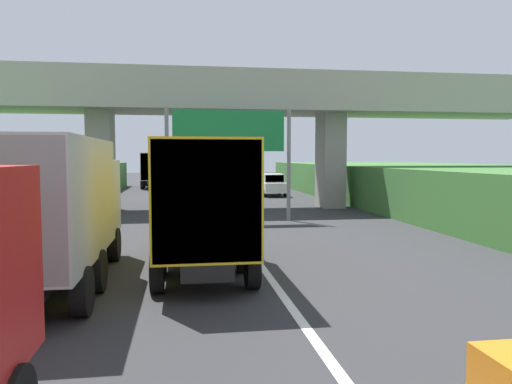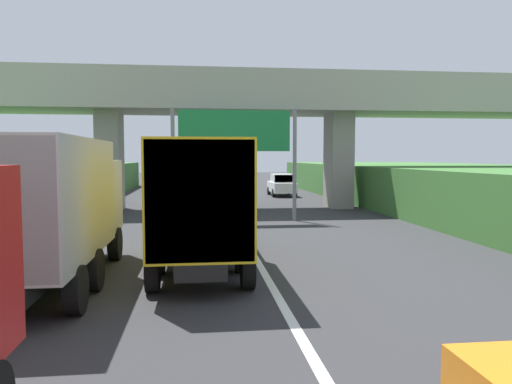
{
  "view_description": "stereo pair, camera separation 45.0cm",
  "coord_description": "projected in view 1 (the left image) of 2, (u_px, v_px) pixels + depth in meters",
  "views": [
    {
      "loc": [
        -2.14,
        3.23,
        3.03
      ],
      "look_at": [
        0.0,
        17.47,
        2.0
      ],
      "focal_mm": 34.24,
      "sensor_mm": 36.0,
      "label": 1
    },
    {
      "loc": [
        -1.69,
        3.17,
        3.03
      ],
      "look_at": [
        0.0,
        17.47,
        2.0
      ],
      "focal_mm": 34.24,
      "sensor_mm": 36.0,
      "label": 2
    }
  ],
  "objects": [
    {
      "name": "lane_centre_stripe",
      "position": [
        230.0,
        223.0,
        22.41
      ],
      "size": [
        0.2,
        90.82,
        0.01
      ],
      "primitive_type": "cube",
      "color": "white",
      "rests_on": "ground"
    },
    {
      "name": "overpass_bridge",
      "position": [
        219.0,
        108.0,
        28.26
      ],
      "size": [
        40.0,
        4.8,
        7.81
      ],
      "color": "#9E998E",
      "rests_on": "ground"
    },
    {
      "name": "overhead_highway_sign",
      "position": [
        229.0,
        138.0,
        22.67
      ],
      "size": [
        5.88,
        0.18,
        5.31
      ],
      "color": "slate",
      "rests_on": "ground"
    },
    {
      "name": "truck_blue",
      "position": [
        155.0,
        168.0,
        48.36
      ],
      "size": [
        2.44,
        7.3,
        3.44
      ],
      "color": "black",
      "rests_on": "ground"
    },
    {
      "name": "truck_yellow",
      "position": [
        201.0,
        198.0,
        13.17
      ],
      "size": [
        2.44,
        7.3,
        3.44
      ],
      "color": "black",
      "rests_on": "ground"
    },
    {
      "name": "truck_silver",
      "position": [
        52.0,
        205.0,
        11.24
      ],
      "size": [
        2.44,
        7.3,
        3.44
      ],
      "color": "black",
      "rests_on": "ground"
    },
    {
      "name": "car_white",
      "position": [
        272.0,
        185.0,
        38.24
      ],
      "size": [
        1.86,
        4.1,
        1.72
      ],
      "color": "silver",
      "rests_on": "ground"
    },
    {
      "name": "construction_barrel_2",
      "position": [
        24.0,
        251.0,
        13.39
      ],
      "size": [
        0.57,
        0.57,
        0.9
      ],
      "color": "orange",
      "rests_on": "ground"
    },
    {
      "name": "construction_barrel_3",
      "position": [
        67.0,
        226.0,
        18.23
      ],
      "size": [
        0.57,
        0.57,
        0.9
      ],
      "color": "orange",
      "rests_on": "ground"
    }
  ]
}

